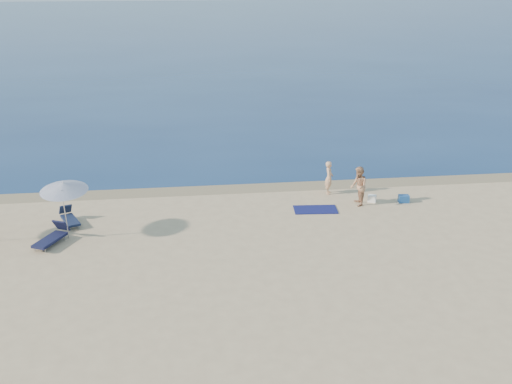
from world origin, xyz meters
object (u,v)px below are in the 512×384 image
at_px(person_left, 329,178).
at_px(blue_cooler, 404,199).
at_px(person_right, 359,186).
at_px(umbrella_near, 64,187).

relative_size(person_left, blue_cooler, 3.33).
relative_size(person_left, person_right, 0.88).
xyz_separation_m(blue_cooler, umbrella_near, (-15.45, -2.13, 2.05)).
xyz_separation_m(person_left, blue_cooler, (3.31, -1.67, -0.66)).
xyz_separation_m(person_left, umbrella_near, (-12.14, -3.81, 1.40)).
xyz_separation_m(person_left, person_right, (1.01, -1.75, 0.11)).
distance_m(person_left, umbrella_near, 12.80).
bearing_deg(person_right, umbrella_near, -78.03).
bearing_deg(person_left, person_right, -134.10).
distance_m(person_left, person_right, 2.02).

